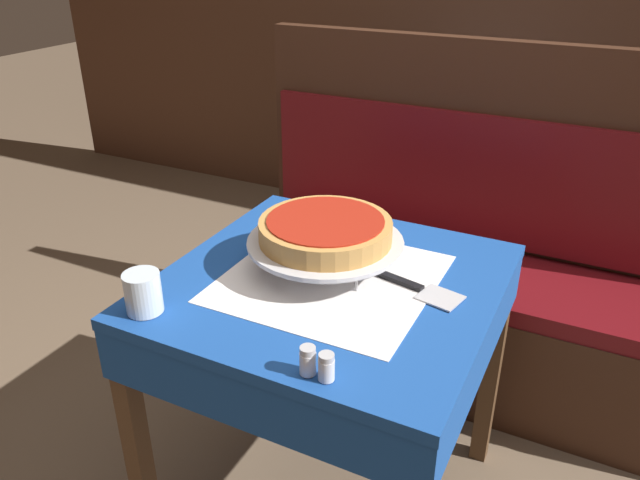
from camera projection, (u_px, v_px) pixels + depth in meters
The scene contains 11 objects.
dining_table_front at pixel (330, 313), 1.59m from camera, with size 0.80×0.80×0.76m.
dining_table_rear at pixel (464, 144), 2.89m from camera, with size 0.69×0.69×0.75m.
booth_bench at pixel (459, 288), 2.29m from camera, with size 1.67×0.47×1.22m.
back_wall_panel at pixel (519, 5), 3.04m from camera, with size 6.00×0.04×2.40m, color #4C2D1E.
pizza_pan_stand at pixel (325, 243), 1.56m from camera, with size 0.39×0.39×0.08m.
deep_dish_pizza at pixel (325, 230), 1.54m from camera, with size 0.33×0.33×0.06m.
pizza_server at pixel (409, 285), 1.51m from camera, with size 0.29×0.11×0.01m.
water_glass_near at pixel (143, 293), 1.39m from camera, with size 0.08×0.08×0.10m.
salt_shaker at pixel (308, 361), 1.20m from camera, with size 0.03×0.03×0.06m.
pepper_shaker at pixel (326, 367), 1.19m from camera, with size 0.03×0.03×0.06m.
condiment_caddy at pixel (458, 116), 2.76m from camera, with size 0.13×0.13×0.17m.
Camera 1 is at (0.58, -1.21, 1.54)m, focal length 35.00 mm.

